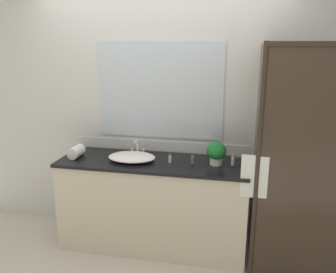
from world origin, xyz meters
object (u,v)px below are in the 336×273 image
Objects in this scene: potted_plant at (216,152)px; amenity_bottle_body_wash at (233,160)px; faucet at (137,150)px; amenity_bottle_shampoo at (170,159)px; sink_basin at (132,157)px; amenity_bottle_lotion at (192,160)px; rolled_towel_near_edge at (76,152)px.

amenity_bottle_body_wash is at bearing 4.85° from potted_plant.
faucet is 2.03× the size of amenity_bottle_shampoo.
sink_basin is 2.13× the size of potted_plant.
amenity_bottle_lotion is (0.58, -0.17, -0.01)m from faucet.
potted_plant is 2.79× the size of amenity_bottle_lotion.
potted_plant reaches higher than faucet.
sink_basin is 0.19m from faucet.
rolled_towel_near_edge is at bearing -178.43° from amenity_bottle_shampoo.
rolled_towel_near_edge reaches higher than sink_basin.
amenity_bottle_shampoo is at bearing 1.57° from rolled_towel_near_edge.
amenity_bottle_body_wash is at bearing 2.76° from rolled_towel_near_edge.
amenity_bottle_lotion is at bearing -174.72° from amenity_bottle_body_wash.
amenity_bottle_body_wash is (0.15, 0.01, -0.07)m from potted_plant.
amenity_bottle_lotion is (0.58, 0.02, 0.00)m from sink_basin.
faucet is at bearing 171.88° from amenity_bottle_body_wash.
amenity_bottle_lotion is 0.21m from amenity_bottle_shampoo.
faucet is at bearing 20.35° from rolled_towel_near_edge.
potted_plant is at bearing -175.15° from amenity_bottle_body_wash.
potted_plant is 0.43m from amenity_bottle_shampoo.
sink_basin is at bearing -90.00° from faucet.
amenity_bottle_lotion is at bearing 1.93° from sink_basin.
sink_basin is at bearing -177.08° from potted_plant.
sink_basin is 4.38× the size of amenity_bottle_body_wash.
potted_plant is 1.36m from rolled_towel_near_edge.
sink_basin is 2.52× the size of rolled_towel_near_edge.
faucet is 1.64× the size of amenity_bottle_body_wash.
potted_plant is 2.06× the size of amenity_bottle_body_wash.
rolled_towel_near_edge reaches higher than amenity_bottle_shampoo.
amenity_bottle_body_wash is (0.58, 0.05, 0.01)m from amenity_bottle_shampoo.
rolled_towel_near_edge reaches higher than amenity_bottle_body_wash.
amenity_bottle_body_wash is 0.57× the size of rolled_towel_near_edge.
amenity_bottle_lotion is 0.42× the size of rolled_towel_near_edge.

